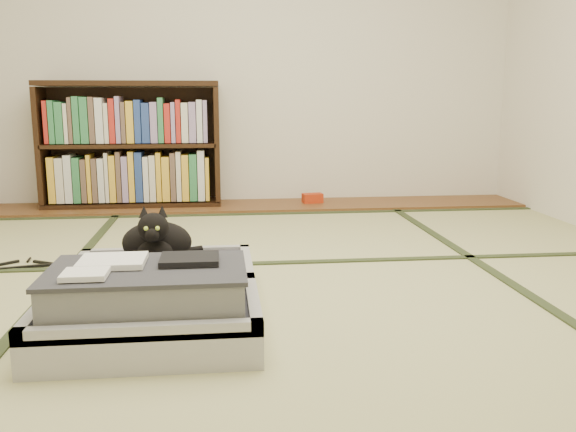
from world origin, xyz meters
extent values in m
plane|color=tan|center=(0.00, 0.00, 0.00)|extent=(4.50, 4.50, 0.00)
cube|color=brown|center=(0.00, 2.00, 0.01)|extent=(4.00, 0.50, 0.02)
cube|color=#B22B0E|center=(0.42, 2.03, 0.06)|extent=(0.16, 0.11, 0.07)
plane|color=silver|center=(0.00, 2.25, 1.20)|extent=(4.00, 0.00, 4.00)
cube|color=#2D381E|center=(-1.00, 0.00, 0.00)|extent=(0.05, 4.50, 0.01)
cube|color=#2D381E|center=(1.00, 0.00, 0.00)|extent=(0.05, 4.50, 0.01)
cube|color=#2D381E|center=(0.00, 0.40, 0.00)|extent=(4.00, 0.05, 0.01)
cube|color=#2D381E|center=(0.00, 1.70, 0.00)|extent=(4.00, 0.05, 0.01)
cube|color=black|center=(-1.55, 2.07, 0.47)|extent=(0.04, 0.30, 0.83)
cube|color=black|center=(-0.29, 2.07, 0.47)|extent=(0.04, 0.30, 0.83)
cube|color=black|center=(-0.92, 2.07, 0.03)|extent=(1.29, 0.30, 0.04)
cube|color=black|center=(-0.92, 2.07, 0.91)|extent=(1.29, 0.30, 0.04)
cube|color=black|center=(-0.92, 2.07, 0.47)|extent=(1.24, 0.30, 0.03)
cube|color=black|center=(-0.92, 2.21, 0.47)|extent=(1.29, 0.02, 0.83)
cube|color=gray|center=(-0.92, 2.05, 0.25)|extent=(1.16, 0.21, 0.35)
cube|color=gray|center=(-0.92, 2.05, 0.66)|extent=(1.16, 0.21, 0.31)
cube|color=#A3A2A7|center=(-0.52, -0.56, 0.06)|extent=(0.73, 0.49, 0.13)
cube|color=#302F37|center=(-0.52, -0.56, 0.10)|extent=(0.65, 0.41, 0.10)
cube|color=#A3A2A7|center=(-0.52, -0.78, 0.13)|extent=(0.73, 0.04, 0.05)
cube|color=#A3A2A7|center=(-0.52, -0.33, 0.13)|extent=(0.73, 0.04, 0.05)
cube|color=#A3A2A7|center=(-0.86, -0.56, 0.13)|extent=(0.04, 0.49, 0.05)
cube|color=#A3A2A7|center=(-0.17, -0.56, 0.13)|extent=(0.04, 0.49, 0.05)
cube|color=#A3A2A7|center=(-0.52, -0.07, 0.06)|extent=(0.73, 0.49, 0.13)
cube|color=#302F37|center=(-0.52, -0.07, 0.10)|extent=(0.65, 0.41, 0.10)
cube|color=#A3A2A7|center=(-0.52, -0.29, 0.13)|extent=(0.73, 0.04, 0.05)
cube|color=#A3A2A7|center=(-0.52, 0.16, 0.13)|extent=(0.73, 0.04, 0.05)
cube|color=#A3A2A7|center=(-0.86, -0.07, 0.13)|extent=(0.04, 0.49, 0.05)
cube|color=#A3A2A7|center=(-0.17, -0.07, 0.13)|extent=(0.04, 0.49, 0.05)
cylinder|color=black|center=(-0.52, -0.31, 0.14)|extent=(0.66, 0.02, 0.02)
cube|color=gray|center=(-0.52, -0.56, 0.19)|extent=(0.62, 0.38, 0.13)
cube|color=#36373E|center=(-0.52, -0.56, 0.26)|extent=(0.64, 0.40, 0.01)
cube|color=white|center=(-0.63, -0.51, 0.28)|extent=(0.21, 0.18, 0.02)
cube|color=black|center=(-0.38, -0.51, 0.28)|extent=(0.20, 0.16, 0.02)
cube|color=white|center=(-0.69, -0.65, 0.28)|extent=(0.14, 0.12, 0.02)
cube|color=white|center=(-0.73, -0.79, 0.07)|extent=(0.06, 0.01, 0.04)
cube|color=white|center=(-0.61, -0.79, 0.06)|extent=(0.05, 0.01, 0.03)
cube|color=orange|center=(-0.27, -0.79, 0.07)|extent=(0.05, 0.01, 0.03)
cube|color=#197F33|center=(-0.34, -0.79, 0.09)|extent=(0.04, 0.01, 0.03)
ellipsoid|color=black|center=(-0.53, -0.04, 0.23)|extent=(0.28, 0.19, 0.18)
ellipsoid|color=black|center=(-0.53, -0.12, 0.21)|extent=(0.14, 0.10, 0.10)
ellipsoid|color=black|center=(-0.53, -0.15, 0.32)|extent=(0.12, 0.11, 0.12)
sphere|color=black|center=(-0.53, -0.20, 0.30)|extent=(0.05, 0.05, 0.05)
cone|color=black|center=(-0.57, -0.13, 0.37)|extent=(0.04, 0.05, 0.06)
cone|color=black|center=(-0.50, -0.13, 0.37)|extent=(0.04, 0.05, 0.06)
sphere|color=#A5BF33|center=(-0.56, -0.20, 0.32)|extent=(0.02, 0.02, 0.02)
sphere|color=#A5BF33|center=(-0.51, -0.20, 0.32)|extent=(0.02, 0.02, 0.02)
cylinder|color=black|center=(-0.44, 0.05, 0.16)|extent=(0.17, 0.10, 0.03)
torus|color=white|center=(-0.36, -0.03, 0.15)|extent=(0.10, 0.10, 0.01)
torus|color=white|center=(-0.35, -0.03, 0.16)|extent=(0.09, 0.09, 0.01)
cube|color=black|center=(-1.24, 0.44, 0.01)|extent=(0.39, 0.11, 0.01)
cube|color=black|center=(-1.12, 0.50, 0.01)|extent=(0.18, 0.11, 0.01)
cylinder|color=black|center=(-1.24, 0.58, 0.01)|extent=(0.02, 0.07, 0.01)
camera|label=1|loc=(-0.27, -2.52, 0.81)|focal=38.00mm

